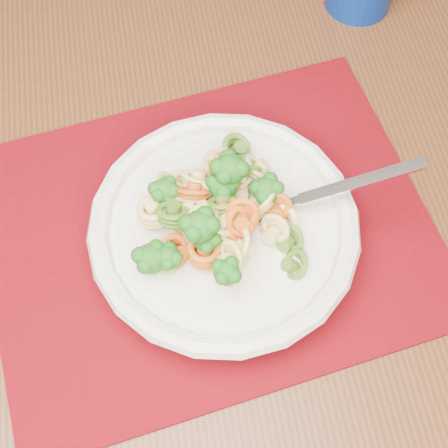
# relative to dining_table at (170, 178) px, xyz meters

# --- Properties ---
(dining_table) EXTENTS (1.52, 1.25, 0.77)m
(dining_table) POSITION_rel_dining_table_xyz_m (0.00, 0.00, 0.00)
(dining_table) COLOR #4C2C15
(dining_table) RESTS_ON ground
(placemat) EXTENTS (0.51, 0.48, 0.00)m
(placemat) POSITION_rel_dining_table_xyz_m (0.08, -0.12, 0.12)
(placemat) COLOR #5C030F
(placemat) RESTS_ON dining_table
(pasta_bowl) EXTENTS (0.24, 0.24, 0.05)m
(pasta_bowl) POSITION_rel_dining_table_xyz_m (0.09, -0.13, 0.15)
(pasta_bowl) COLOR beige
(pasta_bowl) RESTS_ON placemat
(pasta_broccoli_heap) EXTENTS (0.21, 0.21, 0.06)m
(pasta_broccoli_heap) POSITION_rel_dining_table_xyz_m (0.09, -0.13, 0.16)
(pasta_broccoli_heap) COLOR #DAB96C
(pasta_broccoli_heap) RESTS_ON pasta_bowl
(fork) EXTENTS (0.18, 0.08, 0.08)m
(fork) POSITION_rel_dining_table_xyz_m (0.13, -0.11, 0.16)
(fork) COLOR silver
(fork) RESTS_ON pasta_bowl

